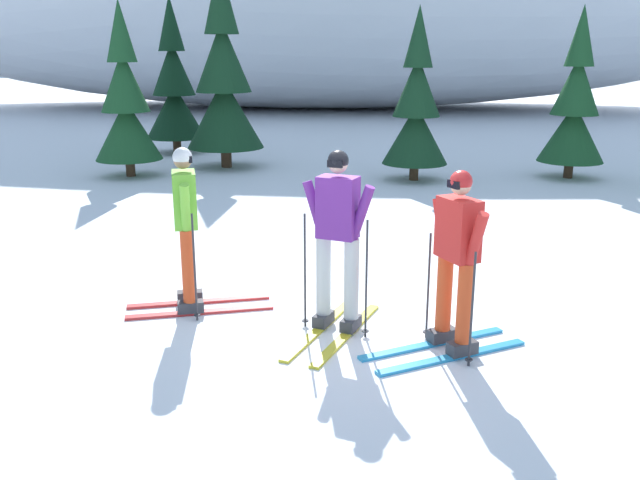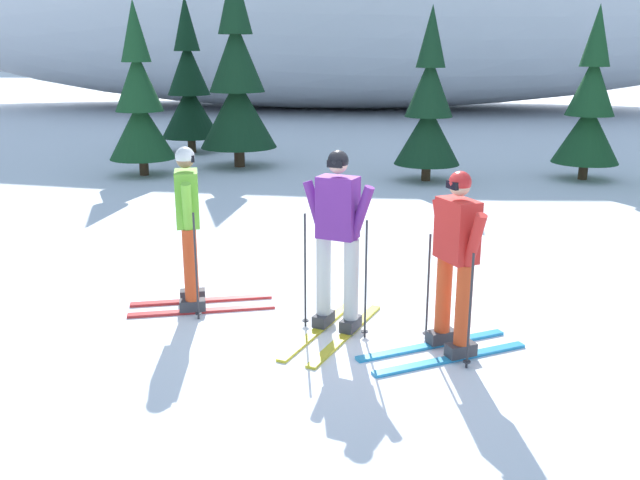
# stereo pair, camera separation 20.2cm
# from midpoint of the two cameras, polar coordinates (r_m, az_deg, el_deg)

# --- Properties ---
(ground_plane) EXTENTS (120.00, 120.00, 0.00)m
(ground_plane) POSITION_cam_midpoint_polar(r_m,az_deg,el_deg) (7.27, 2.87, -6.74)
(ground_plane) COLOR white
(skier_purple_jacket) EXTENTS (0.92, 1.70, 1.85)m
(skier_purple_jacket) POSITION_cam_midpoint_polar(r_m,az_deg,el_deg) (6.70, 0.61, 0.10)
(skier_purple_jacket) COLOR gold
(skier_purple_jacket) RESTS_ON ground
(skier_lime_jacket) EXTENTS (1.65, 0.87, 1.80)m
(skier_lime_jacket) POSITION_cam_midpoint_polar(r_m,az_deg,el_deg) (7.41, -11.93, 1.13)
(skier_lime_jacket) COLOR red
(skier_lime_jacket) RESTS_ON ground
(skier_red_jacket) EXTENTS (1.62, 1.18, 1.74)m
(skier_red_jacket) POSITION_cam_midpoint_polar(r_m,az_deg,el_deg) (6.34, 10.50, -1.60)
(skier_red_jacket) COLOR #2893CC
(skier_red_jacket) RESTS_ON ground
(pine_tree_far_left) EXTENTS (1.48, 1.48, 3.84)m
(pine_tree_far_left) POSITION_cam_midpoint_polar(r_m,az_deg,el_deg) (15.86, -16.44, 10.91)
(pine_tree_far_left) COLOR #47301E
(pine_tree_far_left) RESTS_ON ground
(pine_tree_left) EXTENTS (1.62, 1.62, 4.18)m
(pine_tree_left) POSITION_cam_midpoint_polar(r_m,az_deg,el_deg) (19.25, -12.52, 12.35)
(pine_tree_left) COLOR #47301E
(pine_tree_left) RESTS_ON ground
(pine_tree_center_left) EXTENTS (1.84, 1.84, 4.78)m
(pine_tree_center_left) POSITION_cam_midpoint_polar(r_m,az_deg,el_deg) (16.61, -8.49, 12.91)
(pine_tree_center_left) COLOR #47301E
(pine_tree_center_left) RESTS_ON ground
(pine_tree_center_right) EXTENTS (1.42, 1.42, 3.69)m
(pine_tree_center_right) POSITION_cam_midpoint_polar(r_m,az_deg,el_deg) (14.90, 7.73, 10.87)
(pine_tree_center_right) COLOR #47301E
(pine_tree_center_right) RESTS_ON ground
(pine_tree_right) EXTENTS (1.43, 1.43, 3.71)m
(pine_tree_right) POSITION_cam_midpoint_polar(r_m,az_deg,el_deg) (16.00, 20.34, 10.42)
(pine_tree_right) COLOR #47301E
(pine_tree_right) RESTS_ON ground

